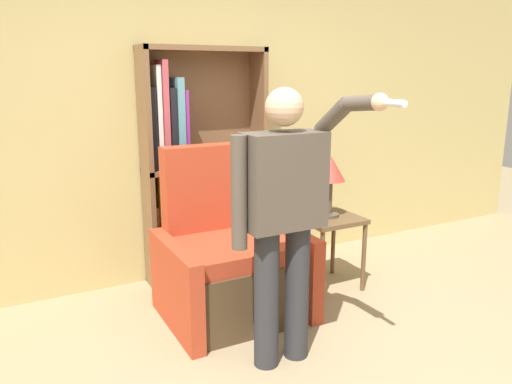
{
  "coord_description": "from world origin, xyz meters",
  "views": [
    {
      "loc": [
        -1.58,
        -1.99,
        1.74
      ],
      "look_at": [
        -0.14,
        0.74,
        1.01
      ],
      "focal_mm": 35.0,
      "sensor_mm": 36.0,
      "label": 1
    }
  ],
  "objects_px": {
    "bookcase": "(191,169)",
    "side_table": "(329,228)",
    "armchair": "(230,263)",
    "person_standing": "(284,211)",
    "table_lamp": "(331,172)"
  },
  "relations": [
    {
      "from": "bookcase",
      "to": "armchair",
      "type": "bearing_deg",
      "value": -88.37
    },
    {
      "from": "armchair",
      "to": "person_standing",
      "type": "bearing_deg",
      "value": -90.07
    },
    {
      "from": "person_standing",
      "to": "table_lamp",
      "type": "distance_m",
      "value": 1.2
    },
    {
      "from": "person_standing",
      "to": "bookcase",
      "type": "bearing_deg",
      "value": 90.76
    },
    {
      "from": "armchair",
      "to": "person_standing",
      "type": "xyz_separation_m",
      "value": [
        -0.0,
        -0.76,
        0.58
      ]
    },
    {
      "from": "bookcase",
      "to": "table_lamp",
      "type": "relative_size",
      "value": 3.94
    },
    {
      "from": "table_lamp",
      "to": "armchair",
      "type": "bearing_deg",
      "value": -178.1
    },
    {
      "from": "bookcase",
      "to": "table_lamp",
      "type": "bearing_deg",
      "value": -36.68
    },
    {
      "from": "bookcase",
      "to": "side_table",
      "type": "relative_size",
      "value": 3.21
    },
    {
      "from": "armchair",
      "to": "bookcase",
      "type": "bearing_deg",
      "value": 91.63
    },
    {
      "from": "bookcase",
      "to": "table_lamp",
      "type": "height_order",
      "value": "bookcase"
    },
    {
      "from": "bookcase",
      "to": "side_table",
      "type": "distance_m",
      "value": 1.24
    },
    {
      "from": "person_standing",
      "to": "side_table",
      "type": "xyz_separation_m",
      "value": [
        0.91,
        0.79,
        -0.46
      ]
    },
    {
      "from": "table_lamp",
      "to": "side_table",
      "type": "bearing_deg",
      "value": 180.0
    },
    {
      "from": "armchair",
      "to": "side_table",
      "type": "height_order",
      "value": "armchair"
    }
  ]
}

